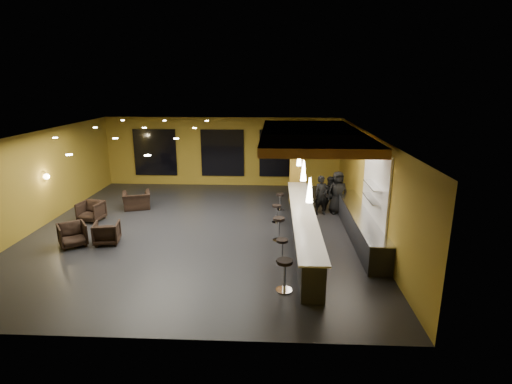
{
  "coord_description": "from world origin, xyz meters",
  "views": [
    {
      "loc": [
        2.67,
        -13.68,
        5.26
      ],
      "look_at": [
        2.0,
        0.5,
        1.3
      ],
      "focal_mm": 28.0,
      "sensor_mm": 36.0,
      "label": 1
    }
  ],
  "objects_px": {
    "pendant_0": "(310,190)",
    "bar_stool_0": "(284,271)",
    "column": "(297,164)",
    "pendant_2": "(299,157)",
    "bar_stool_1": "(282,248)",
    "bar_stool_4": "(280,200)",
    "pendant_1": "(304,171)",
    "staff_a": "(321,195)",
    "staff_b": "(331,195)",
    "armchair_b": "(107,233)",
    "bar_stool_2": "(279,226)",
    "bar_counter": "(303,227)",
    "armchair_d": "(137,200)",
    "armchair_a": "(72,235)",
    "armchair_c": "(91,211)",
    "prep_counter": "(360,225)",
    "bar_stool_3": "(277,211)",
    "staff_c": "(337,193)"
  },
  "relations": [
    {
      "from": "bar_counter",
      "to": "armchair_b",
      "type": "distance_m",
      "value": 6.57
    },
    {
      "from": "pendant_1",
      "to": "staff_a",
      "type": "distance_m",
      "value": 3.01
    },
    {
      "from": "column",
      "to": "staff_b",
      "type": "distance_m",
      "value": 2.19
    },
    {
      "from": "pendant_2",
      "to": "armchair_b",
      "type": "height_order",
      "value": "pendant_2"
    },
    {
      "from": "column",
      "to": "pendant_2",
      "type": "relative_size",
      "value": 5.0
    },
    {
      "from": "bar_stool_2",
      "to": "bar_counter",
      "type": "bearing_deg",
      "value": -0.81
    },
    {
      "from": "pendant_2",
      "to": "staff_c",
      "type": "distance_m",
      "value": 2.18
    },
    {
      "from": "staff_c",
      "to": "armchair_b",
      "type": "xyz_separation_m",
      "value": [
        -8.15,
        -3.56,
        -0.51
      ]
    },
    {
      "from": "prep_counter",
      "to": "armchair_d",
      "type": "distance_m",
      "value": 9.25
    },
    {
      "from": "pendant_0",
      "to": "bar_stool_3",
      "type": "relative_size",
      "value": 0.98
    },
    {
      "from": "prep_counter",
      "to": "pendant_0",
      "type": "xyz_separation_m",
      "value": [
        -2.0,
        -2.5,
        1.92
      ]
    },
    {
      "from": "pendant_0",
      "to": "armchair_a",
      "type": "xyz_separation_m",
      "value": [
        -7.59,
        1.26,
        -1.97
      ]
    },
    {
      "from": "pendant_2",
      "to": "armchair_b",
      "type": "xyz_separation_m",
      "value": [
        -6.55,
        -3.47,
        -1.98
      ]
    },
    {
      "from": "prep_counter",
      "to": "pendant_2",
      "type": "bearing_deg",
      "value": 128.66
    },
    {
      "from": "armchair_c",
      "to": "bar_stool_0",
      "type": "height_order",
      "value": "bar_stool_0"
    },
    {
      "from": "column",
      "to": "bar_stool_0",
      "type": "relative_size",
      "value": 4.04
    },
    {
      "from": "armchair_a",
      "to": "armchair_c",
      "type": "relative_size",
      "value": 0.99
    },
    {
      "from": "bar_stool_1",
      "to": "bar_stool_4",
      "type": "bearing_deg",
      "value": 90.0
    },
    {
      "from": "prep_counter",
      "to": "bar_stool_2",
      "type": "distance_m",
      "value": 2.85
    },
    {
      "from": "pendant_0",
      "to": "prep_counter",
      "type": "bearing_deg",
      "value": 51.34
    },
    {
      "from": "prep_counter",
      "to": "armchair_a",
      "type": "relative_size",
      "value": 7.13
    },
    {
      "from": "prep_counter",
      "to": "column",
      "type": "height_order",
      "value": "column"
    },
    {
      "from": "armchair_b",
      "to": "pendant_2",
      "type": "bearing_deg",
      "value": -163.34
    },
    {
      "from": "armchair_b",
      "to": "bar_stool_0",
      "type": "relative_size",
      "value": 0.93
    },
    {
      "from": "bar_counter",
      "to": "staff_a",
      "type": "xyz_separation_m",
      "value": [
        0.93,
        2.91,
        0.3
      ]
    },
    {
      "from": "armchair_d",
      "to": "bar_stool_1",
      "type": "relative_size",
      "value": 1.52
    },
    {
      "from": "column",
      "to": "armchair_c",
      "type": "xyz_separation_m",
      "value": [
        -8.07,
        -2.91,
        -1.36
      ]
    },
    {
      "from": "pendant_1",
      "to": "staff_c",
      "type": "relative_size",
      "value": 0.4
    },
    {
      "from": "bar_counter",
      "to": "staff_a",
      "type": "distance_m",
      "value": 3.07
    },
    {
      "from": "pendant_1",
      "to": "staff_a",
      "type": "height_order",
      "value": "pendant_1"
    },
    {
      "from": "staff_b",
      "to": "armchair_b",
      "type": "height_order",
      "value": "staff_b"
    },
    {
      "from": "pendant_1",
      "to": "bar_stool_4",
      "type": "height_order",
      "value": "pendant_1"
    },
    {
      "from": "staff_b",
      "to": "bar_stool_3",
      "type": "xyz_separation_m",
      "value": [
        -2.23,
        -1.39,
        -0.3
      ]
    },
    {
      "from": "bar_stool_1",
      "to": "pendant_2",
      "type": "bearing_deg",
      "value": 81.17
    },
    {
      "from": "column",
      "to": "bar_stool_0",
      "type": "height_order",
      "value": "column"
    },
    {
      "from": "column",
      "to": "armchair_c",
      "type": "relative_size",
      "value": 4.12
    },
    {
      "from": "bar_stool_0",
      "to": "prep_counter",
      "type": "bearing_deg",
      "value": 55.11
    },
    {
      "from": "armchair_b",
      "to": "bar_stool_1",
      "type": "distance_m",
      "value": 5.95
    },
    {
      "from": "pendant_0",
      "to": "staff_b",
      "type": "bearing_deg",
      "value": 75.38
    },
    {
      "from": "bar_stool_1",
      "to": "armchair_a",
      "type": "bearing_deg",
      "value": 172.27
    },
    {
      "from": "staff_c",
      "to": "bar_counter",
      "type": "bearing_deg",
      "value": -127.76
    },
    {
      "from": "armchair_a",
      "to": "bar_stool_1",
      "type": "xyz_separation_m",
      "value": [
        6.86,
        -0.93,
        0.09
      ]
    },
    {
      "from": "pendant_0",
      "to": "bar_stool_0",
      "type": "height_order",
      "value": "pendant_0"
    },
    {
      "from": "bar_counter",
      "to": "bar_stool_1",
      "type": "distance_m",
      "value": 1.82
    },
    {
      "from": "bar_counter",
      "to": "pendant_2",
      "type": "relative_size",
      "value": 11.43
    },
    {
      "from": "armchair_a",
      "to": "armchair_b",
      "type": "xyz_separation_m",
      "value": [
        1.04,
        0.27,
        -0.01
      ]
    },
    {
      "from": "staff_c",
      "to": "armchair_c",
      "type": "height_order",
      "value": "staff_c"
    },
    {
      "from": "bar_stool_4",
      "to": "pendant_1",
      "type": "bearing_deg",
      "value": -75.83
    },
    {
      "from": "bar_stool_0",
      "to": "bar_stool_4",
      "type": "relative_size",
      "value": 1.21
    },
    {
      "from": "pendant_2",
      "to": "pendant_1",
      "type": "bearing_deg",
      "value": -90.0
    }
  ]
}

